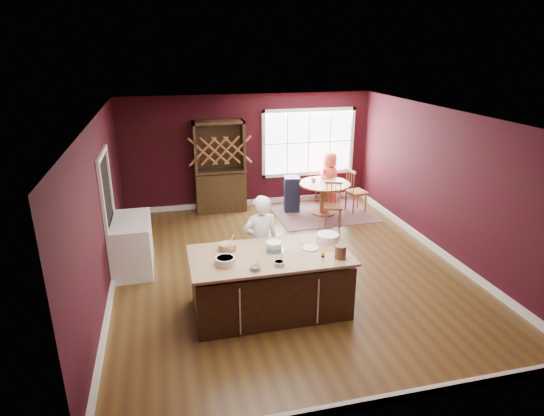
# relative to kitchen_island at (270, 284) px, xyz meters

# --- Properties ---
(room_shell) EXTENTS (7.00, 7.00, 7.00)m
(room_shell) POSITION_rel_kitchen_island_xyz_m (0.61, 1.30, 0.91)
(room_shell) COLOR #554019
(room_shell) RESTS_ON ground
(window) EXTENTS (2.36, 0.10, 1.66)m
(window) POSITION_rel_kitchen_island_xyz_m (2.11, 4.77, 1.06)
(window) COLOR white
(window) RESTS_ON room_shell
(doorway) EXTENTS (0.08, 1.26, 2.13)m
(doorway) POSITION_rel_kitchen_island_xyz_m (-2.36, 1.90, 0.59)
(doorway) COLOR white
(doorway) RESTS_ON room_shell
(kitchen_island) EXTENTS (2.31, 1.21, 0.92)m
(kitchen_island) POSITION_rel_kitchen_island_xyz_m (0.00, 0.00, 0.00)
(kitchen_island) COLOR #40301B
(kitchen_island) RESTS_ON ground
(dining_table) EXTENTS (1.20, 1.20, 0.75)m
(dining_table) POSITION_rel_kitchen_island_xyz_m (2.19, 3.73, 0.10)
(dining_table) COLOR brown
(dining_table) RESTS_ON ground
(baker) EXTENTS (0.61, 0.42, 1.58)m
(baker) POSITION_rel_kitchen_island_xyz_m (0.02, 0.71, 0.35)
(baker) COLOR white
(baker) RESTS_ON ground
(layer_cake) EXTENTS (0.33, 0.33, 0.13)m
(layer_cake) POSITION_rel_kitchen_island_xyz_m (0.09, 0.11, 0.55)
(layer_cake) COLOR white
(layer_cake) RESTS_ON kitchen_island
(bowl_blue) EXTENTS (0.28, 0.28, 0.11)m
(bowl_blue) POSITION_rel_kitchen_island_xyz_m (-0.67, -0.18, 0.54)
(bowl_blue) COLOR white
(bowl_blue) RESTS_ON kitchen_island
(bowl_yellow) EXTENTS (0.26, 0.26, 0.10)m
(bowl_yellow) POSITION_rel_kitchen_island_xyz_m (-0.57, 0.29, 0.53)
(bowl_yellow) COLOR olive
(bowl_yellow) RESTS_ON kitchen_island
(bowl_pink) EXTENTS (0.16, 0.16, 0.06)m
(bowl_pink) POSITION_rel_kitchen_island_xyz_m (-0.31, -0.44, 0.51)
(bowl_pink) COLOR silver
(bowl_pink) RESTS_ON kitchen_island
(bowl_olive) EXTENTS (0.15, 0.15, 0.06)m
(bowl_olive) POSITION_rel_kitchen_island_xyz_m (0.04, -0.37, 0.51)
(bowl_olive) COLOR #F8E4B4
(bowl_olive) RESTS_ON kitchen_island
(drinking_glass) EXTENTS (0.08, 0.08, 0.16)m
(drinking_glass) POSITION_rel_kitchen_island_xyz_m (0.43, -0.09, 0.56)
(drinking_glass) COLOR white
(drinking_glass) RESTS_ON kitchen_island
(dinner_plate) EXTENTS (0.26, 0.26, 0.02)m
(dinner_plate) POSITION_rel_kitchen_island_xyz_m (0.63, 0.05, 0.49)
(dinner_plate) COLOR beige
(dinner_plate) RESTS_ON kitchen_island
(white_tub) EXTENTS (0.34, 0.34, 0.12)m
(white_tub) POSITION_rel_kitchen_island_xyz_m (0.97, 0.24, 0.54)
(white_tub) COLOR white
(white_tub) RESTS_ON kitchen_island
(stoneware_crock) EXTENTS (0.16, 0.16, 0.19)m
(stoneware_crock) POSITION_rel_kitchen_island_xyz_m (0.93, -0.37, 0.58)
(stoneware_crock) COLOR brown
(stoneware_crock) RESTS_ON kitchen_island
(toy_figurine) EXTENTS (0.05, 0.05, 0.08)m
(toy_figurine) POSITION_rel_kitchen_island_xyz_m (0.71, -0.27, 0.52)
(toy_figurine) COLOR #FFD302
(toy_figurine) RESTS_ON kitchen_island
(rug) EXTENTS (2.32, 1.82, 0.01)m
(rug) POSITION_rel_kitchen_island_xyz_m (2.19, 3.73, -0.43)
(rug) COLOR brown
(rug) RESTS_ON ground
(chair_east) EXTENTS (0.49, 0.50, 1.05)m
(chair_east) POSITION_rel_kitchen_island_xyz_m (2.99, 3.72, 0.09)
(chair_east) COLOR brown
(chair_east) RESTS_ON ground
(chair_south) EXTENTS (0.51, 0.50, 0.96)m
(chair_south) POSITION_rel_kitchen_island_xyz_m (2.13, 2.98, 0.04)
(chair_south) COLOR #926032
(chair_south) RESTS_ON ground
(chair_north) EXTENTS (0.54, 0.54, 0.97)m
(chair_north) POSITION_rel_kitchen_island_xyz_m (2.48, 4.47, 0.04)
(chair_north) COLOR brown
(chair_north) RESTS_ON ground
(seated_woman) EXTENTS (0.78, 0.69, 1.34)m
(seated_woman) POSITION_rel_kitchen_island_xyz_m (2.50, 4.25, 0.23)
(seated_woman) COLOR #EF4C49
(seated_woman) RESTS_ON ground
(high_chair) EXTENTS (0.41, 0.41, 0.88)m
(high_chair) POSITION_rel_kitchen_island_xyz_m (1.51, 4.10, -0.00)
(high_chair) COLOR black
(high_chair) RESTS_ON ground
(toddler) EXTENTS (0.18, 0.14, 0.26)m
(toddler) POSITION_rel_kitchen_island_xyz_m (1.44, 4.08, 0.37)
(toddler) COLOR #8CA5BF
(toddler) RESTS_ON high_chair
(table_plate) EXTENTS (0.21, 0.21, 0.02)m
(table_plate) POSITION_rel_kitchen_island_xyz_m (2.49, 3.67, 0.32)
(table_plate) COLOR beige
(table_plate) RESTS_ON dining_table
(table_cup) EXTENTS (0.15, 0.15, 0.09)m
(table_cup) POSITION_rel_kitchen_island_xyz_m (1.97, 3.90, 0.36)
(table_cup) COLOR white
(table_cup) RESTS_ON dining_table
(hutch) EXTENTS (1.17, 0.49, 2.15)m
(hutch) POSITION_rel_kitchen_island_xyz_m (-0.13, 4.52, 0.64)
(hutch) COLOR #381A0D
(hutch) RESTS_ON ground
(washer) EXTENTS (0.63, 0.61, 0.92)m
(washer) POSITION_rel_kitchen_island_xyz_m (-2.03, 1.58, 0.02)
(washer) COLOR silver
(washer) RESTS_ON ground
(dryer) EXTENTS (0.63, 0.61, 0.91)m
(dryer) POSITION_rel_kitchen_island_xyz_m (-2.03, 2.22, 0.02)
(dryer) COLOR silver
(dryer) RESTS_ON ground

